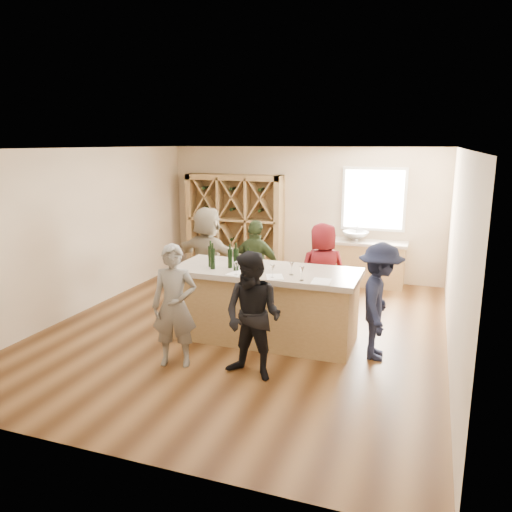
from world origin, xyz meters
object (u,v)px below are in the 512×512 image
(person_far_right, at_px, (322,273))
(wine_bottle_a, at_px, (211,256))
(tasting_counter_base, at_px, (266,307))
(wine_bottle_b, at_px, (213,259))
(person_far_left, at_px, (208,257))
(wine_rack, at_px, (235,224))
(wine_bottle_d, at_px, (236,259))
(person_near_left, at_px, (174,306))
(person_server, at_px, (379,301))
(person_far_mid, at_px, (256,267))
(person_near_right, at_px, (253,316))
(sink, at_px, (355,236))
(wine_bottle_e, at_px, (248,262))
(wine_bottle_c, at_px, (230,259))

(person_far_right, bearing_deg, wine_bottle_a, 8.93)
(tasting_counter_base, xyz_separation_m, person_far_right, (0.62, 1.04, 0.32))
(wine_bottle_b, xyz_separation_m, person_far_left, (-0.74, 1.41, -0.33))
(wine_rack, distance_m, person_far_left, 2.43)
(wine_bottle_d, relative_size, person_near_left, 0.20)
(wine_bottle_a, bearing_deg, wine_bottle_d, -10.74)
(person_server, bearing_deg, person_far_left, 64.27)
(tasting_counter_base, bearing_deg, wine_bottle_d, -150.59)
(person_far_mid, bearing_deg, tasting_counter_base, 125.48)
(person_near_left, xyz_separation_m, person_far_mid, (0.31, 2.29, -0.00))
(person_near_left, distance_m, person_near_right, 1.09)
(wine_bottle_a, bearing_deg, sink, 66.11)
(wine_rack, xyz_separation_m, person_near_right, (2.17, -4.78, -0.30))
(wine_bottle_b, distance_m, wine_bottle_e, 0.53)
(tasting_counter_base, bearing_deg, wine_bottle_c, -168.59)
(wine_bottle_d, height_order, person_far_right, person_far_right)
(wine_rack, relative_size, person_far_mid, 1.36)
(sink, xyz_separation_m, wine_bottle_e, (-0.99, -3.63, 0.20))
(wine_bottle_c, relative_size, person_far_right, 0.17)
(wine_bottle_d, bearing_deg, wine_rack, 112.29)
(person_far_left, bearing_deg, wine_bottle_e, 151.58)
(wine_bottle_b, xyz_separation_m, person_near_left, (-0.10, -0.99, -0.42))
(tasting_counter_base, height_order, person_far_left, person_far_left)
(tasting_counter_base, bearing_deg, person_server, -4.01)
(sink, xyz_separation_m, person_server, (0.87, -3.59, -0.21))
(wine_bottle_a, height_order, person_near_left, person_near_left)
(wine_bottle_a, bearing_deg, person_far_mid, 76.20)
(person_near_right, bearing_deg, wine_rack, 124.84)
(wine_rack, distance_m, wine_bottle_c, 3.91)
(wine_bottle_e, xyz_separation_m, person_near_right, (0.46, -1.08, -0.41))
(person_server, relative_size, person_far_left, 0.89)
(wine_bottle_c, bearing_deg, person_far_right, 45.05)
(wine_rack, bearing_deg, person_far_right, -44.58)
(sink, relative_size, wine_bottle_c, 1.93)
(wine_bottle_c, bearing_deg, person_far_left, 126.89)
(sink, relative_size, wine_bottle_b, 1.78)
(person_near_right, bearing_deg, sink, 94.03)
(tasting_counter_base, xyz_separation_m, wine_bottle_e, (-0.21, -0.16, 0.71))
(sink, distance_m, person_server, 3.70)
(sink, height_order, tasting_counter_base, sink)
(wine_bottle_d, bearing_deg, person_near_right, -58.43)
(wine_bottle_b, xyz_separation_m, person_server, (2.38, 0.13, -0.43))
(wine_rack, bearing_deg, person_near_left, -77.24)
(person_near_left, relative_size, person_far_mid, 1.00)
(wine_bottle_a, bearing_deg, wine_bottle_c, 5.06)
(person_near_left, bearing_deg, person_far_right, 41.38)
(person_far_mid, xyz_separation_m, person_far_right, (1.15, -0.02, 0.01))
(sink, bearing_deg, wine_bottle_c, -109.93)
(sink, bearing_deg, wine_bottle_d, -107.44)
(sink, xyz_separation_m, wine_bottle_b, (-1.51, -3.72, 0.22))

